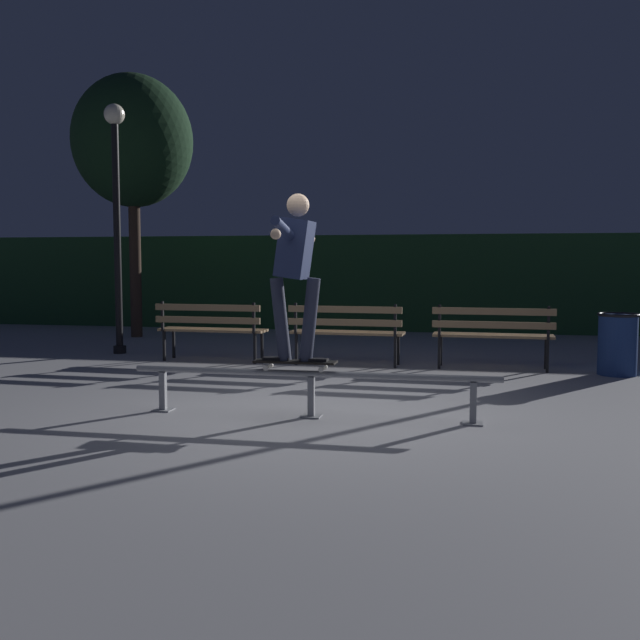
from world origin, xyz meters
TOP-DOWN VIEW (x-y plane):
  - ground_plane at (0.00, 0.00)m, footprint 90.00×90.00m
  - hedge_backdrop at (0.00, 8.73)m, footprint 24.00×1.20m
  - grind_rail at (0.00, -0.16)m, footprint 3.50×0.18m
  - skateboard at (-0.15, -0.16)m, footprint 0.78×0.21m
  - skateboarder at (-0.15, -0.16)m, footprint 0.62×1.41m
  - park_bench_leftmost at (-2.21, 3.17)m, footprint 1.62×0.48m
  - park_bench_left_center at (-0.21, 3.17)m, footprint 1.62×0.48m
  - park_bench_right_center at (1.79, 3.17)m, footprint 1.62×0.48m
  - tree_far_left at (-4.83, 6.16)m, footprint 2.27×2.27m
  - lamp_post_left at (-3.97, 3.78)m, footprint 0.32×0.32m
  - trash_can at (3.35, 3.04)m, footprint 0.52×0.52m

SIDE VIEW (x-z plane):
  - ground_plane at x=0.00m, z-range 0.00..0.00m
  - grind_rail at x=0.00m, z-range 0.11..0.55m
  - trash_can at x=3.35m, z-range 0.01..0.81m
  - skateboard at x=-0.15m, z-range 0.47..0.56m
  - park_bench_leftmost at x=-2.21m, z-range 0.10..0.98m
  - park_bench_left_center at x=-0.21m, z-range 0.10..0.98m
  - park_bench_right_center at x=1.79m, z-range 0.10..0.98m
  - hedge_backdrop at x=0.00m, z-range 0.00..2.02m
  - skateboarder at x=-0.15m, z-range 0.67..2.23m
  - lamp_post_left at x=-3.97m, z-range 0.53..4.43m
  - tree_far_left at x=-4.83m, z-range 1.23..6.23m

